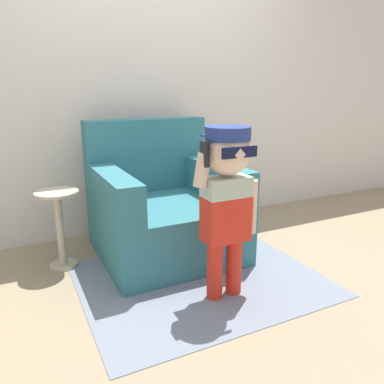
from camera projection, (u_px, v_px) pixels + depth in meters
name	position (u px, v px, depth m)	size (l,w,h in m)	color
ground_plane	(172.00, 253.00, 2.81)	(10.00, 10.00, 0.00)	#998466
wall_back	(138.00, 75.00, 3.04)	(10.00, 0.05, 2.60)	silver
armchair	(163.00, 209.00, 2.76)	(0.95, 0.94, 0.97)	teal
person_child	(227.00, 187.00, 2.06)	(0.41, 0.30, 1.00)	red
side_table	(59.00, 222.00, 2.51)	(0.28, 0.28, 0.54)	beige
rug	(200.00, 279.00, 2.41)	(1.49, 1.21, 0.01)	gray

